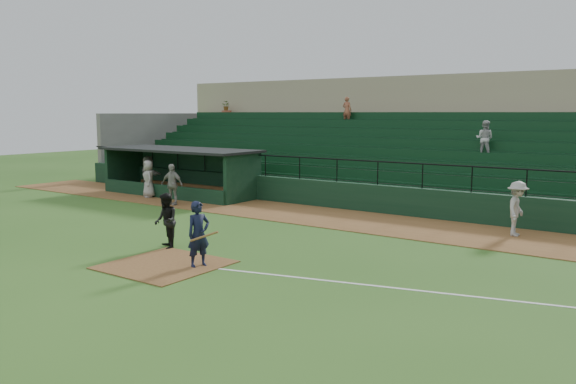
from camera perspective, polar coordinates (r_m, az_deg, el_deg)
The scene contains 12 objects.
ground at distance 17.32m, azimuth -9.63°, elevation -6.45°, with size 90.00×90.00×0.00m, color #305B1D.
warning_track at distance 23.53m, azimuth 4.21°, elevation -2.52°, with size 40.00×4.00×0.03m, color brown.
home_plate_dirt at distance 16.64m, azimuth -12.07°, elevation -7.05°, with size 3.00×3.00×0.03m, color brown.
foul_line at distance 14.28m, azimuth 18.03°, elevation -9.83°, with size 18.00×0.09×0.01m, color white.
stadium_structure at distance 30.78m, azimuth 12.40°, elevation 4.06°, with size 38.00×13.08×6.40m.
dugout at distance 30.58m, azimuth -10.08°, elevation 2.27°, with size 8.90×3.20×2.42m.
batter_at_plate at distance 16.09m, azimuth -8.84°, elevation -4.16°, with size 1.11×0.78×1.85m.
umpire at distance 18.49m, azimuth -12.00°, elevation -2.81°, with size 0.85×0.67×1.76m, color black.
runner at distance 21.28m, azimuth 21.74°, elevation -1.54°, with size 1.23×0.71×1.90m, color #AAA59F.
dugout_player_a at distance 27.00m, azimuth -11.42°, elevation 0.75°, with size 1.11×0.46×1.89m, color #9A9590.
dugout_player_b at distance 29.67m, azimuth -13.64°, elevation 1.27°, with size 0.91×0.59×1.86m, color #A4A09A.
dugout_player_c at distance 31.29m, azimuth -13.65°, elevation 1.71°, with size 1.83×0.58×1.97m, color gray.
Camera 1 is at (11.87, -11.87, 4.25)m, focal length 35.92 mm.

